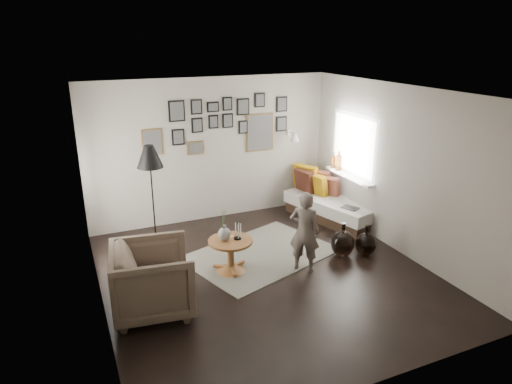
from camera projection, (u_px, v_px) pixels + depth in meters
name	position (u px, v px, depth m)	size (l,w,h in m)	color
ground	(267.00, 275.00, 6.59)	(4.80, 4.80, 0.00)	black
wall_back	(211.00, 150.00, 8.24)	(4.50, 4.50, 0.00)	#A0998C
wall_front	(380.00, 269.00, 4.09)	(4.50, 4.50, 0.00)	#A0998C
wall_left	(93.00, 215.00, 5.31)	(4.80, 4.80, 0.00)	#A0998C
wall_right	(400.00, 171.00, 7.02)	(4.80, 4.80, 0.00)	#A0998C
ceiling	(268.00, 92.00, 5.74)	(4.80, 4.80, 0.00)	white
door_left	(88.00, 202.00, 6.44)	(0.00, 2.14, 2.14)	white
window_right	(345.00, 171.00, 8.27)	(0.15, 1.32, 1.30)	white
gallery_wall	(226.00, 125.00, 8.19)	(2.74, 0.03, 1.08)	brown
wall_sconce	(294.00, 137.00, 8.55)	(0.18, 0.36, 0.16)	white
rug	(261.00, 254.00, 7.20)	(2.20, 1.54, 0.01)	#B7B4A0
pedestal_table	(231.00, 257.00, 6.61)	(0.64, 0.64, 0.50)	brown
vase	(224.00, 232.00, 6.47)	(0.18, 0.18, 0.46)	black
candles	(237.00, 231.00, 6.53)	(0.11, 0.11, 0.24)	black
daybed	(330.00, 203.00, 8.55)	(1.27, 1.98, 0.90)	black
magazine_on_daybed	(350.00, 208.00, 7.95)	(0.20, 0.28, 0.01)	black
armchair	(153.00, 279.00, 5.60)	(0.95, 0.97, 0.88)	brown
armchair_cushion	(154.00, 274.00, 5.64)	(0.40, 0.40, 0.10)	silver
floor_lamp	(150.00, 160.00, 6.88)	(0.40, 0.40, 1.72)	black
magazine_basket	(127.00, 303.00, 5.53)	(0.34, 0.34, 0.41)	black
demijohn_large	(343.00, 243.00, 7.08)	(0.37, 0.37, 0.56)	black
demijohn_small	(366.00, 244.00, 7.12)	(0.33, 0.33, 0.51)	black
child	(305.00, 232.00, 6.54)	(0.44, 0.29, 1.21)	#5E524A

